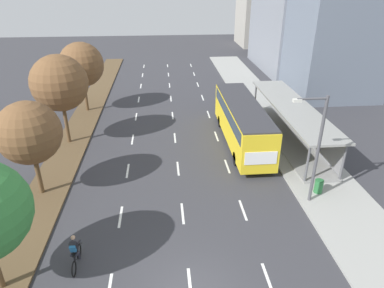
{
  "coord_description": "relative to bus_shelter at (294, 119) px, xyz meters",
  "views": [
    {
      "loc": [
        -0.86,
        -10.23,
        12.24
      ],
      "look_at": [
        1.11,
        12.07,
        1.2
      ],
      "focal_mm": 32.24,
      "sensor_mm": 36.0,
      "label": 1
    }
  ],
  "objects": [
    {
      "name": "median_strip",
      "position": [
        -17.83,
        5.47,
        -1.8
      ],
      "size": [
        2.6,
        52.0,
        0.12
      ],
      "primitive_type": "cube",
      "color": "brown",
      "rests_on": "ground"
    },
    {
      "name": "sidewalk_right",
      "position": [
        -0.28,
        5.47,
        -1.79
      ],
      "size": [
        4.5,
        52.0,
        0.15
      ],
      "primitive_type": "cube",
      "color": "#9E9E99",
      "rests_on": "ground"
    },
    {
      "name": "lane_divider_left",
      "position": [
        -13.03,
        3.78,
        -1.86
      ],
      "size": [
        0.14,
        47.63,
        0.01
      ],
      "color": "white",
      "rests_on": "ground"
    },
    {
      "name": "lane_divider_center",
      "position": [
        -9.53,
        3.78,
        -1.86
      ],
      "size": [
        0.14,
        47.63,
        0.01
      ],
      "color": "white",
      "rests_on": "ground"
    },
    {
      "name": "lane_divider_right",
      "position": [
        -6.03,
        3.78,
        -1.86
      ],
      "size": [
        0.14,
        47.63,
        0.01
      ],
      "color": "white",
      "rests_on": "ground"
    },
    {
      "name": "bus_shelter",
      "position": [
        0.0,
        0.0,
        0.0
      ],
      "size": [
        2.9,
        13.96,
        2.86
      ],
      "color": "gray",
      "rests_on": "sidewalk_right"
    },
    {
      "name": "bus",
      "position": [
        -4.28,
        -0.19,
        0.2
      ],
      "size": [
        2.54,
        11.29,
        3.37
      ],
      "color": "yellow",
      "rests_on": "ground"
    },
    {
      "name": "cyclist",
      "position": [
        -14.67,
        -12.42,
        -1.07
      ],
      "size": [
        0.46,
        1.82,
        1.71
      ],
      "color": "black",
      "rests_on": "ground"
    },
    {
      "name": "median_tree_second",
      "position": [
        -18.07,
        -6.18,
        2.28
      ],
      "size": [
        3.68,
        3.68,
        5.88
      ],
      "color": "brown",
      "rests_on": "median_strip"
    },
    {
      "name": "median_tree_third",
      "position": [
        -18.06,
        1.05,
        3.09
      ],
      "size": [
        4.24,
        4.24,
        6.96
      ],
      "color": "brown",
      "rests_on": "median_strip"
    },
    {
      "name": "median_tree_fourth",
      "position": [
        -17.9,
        8.28,
        2.77
      ],
      "size": [
        4.15,
        4.15,
        6.6
      ],
      "color": "brown",
      "rests_on": "median_strip"
    },
    {
      "name": "streetlight",
      "position": [
        -2.11,
        -8.48,
        2.02
      ],
      "size": [
        1.91,
        0.24,
        6.5
      ],
      "color": "#4C4C51",
      "rests_on": "sidewalk_right"
    },
    {
      "name": "trash_bin",
      "position": [
        -1.08,
        -7.72,
        -1.29
      ],
      "size": [
        0.52,
        0.52,
        0.85
      ],
      "primitive_type": "cylinder",
      "color": "#286B38",
      "rests_on": "sidewalk_right"
    },
    {
      "name": "building_near_right",
      "position": [
        8.23,
        13.31,
        6.52
      ],
      "size": [
        8.54,
        11.96,
        16.76
      ],
      "primitive_type": "cube",
      "color": "slate",
      "rests_on": "ground"
    },
    {
      "name": "building_far_right",
      "position": [
        9.55,
        42.53,
        4.25
      ],
      "size": [
        9.91,
        9.08,
        12.23
      ],
      "primitive_type": "cube",
      "color": "#A39E93",
      "rests_on": "ground"
    }
  ]
}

